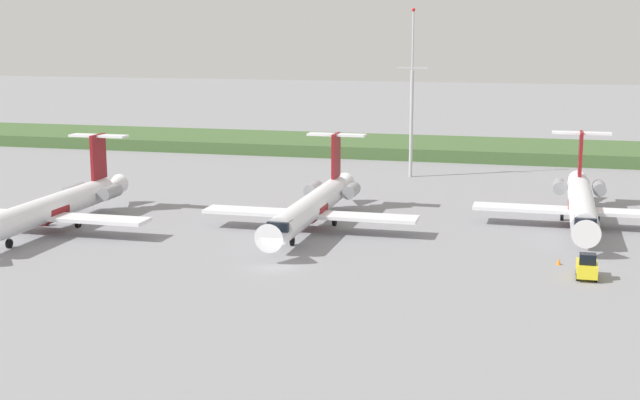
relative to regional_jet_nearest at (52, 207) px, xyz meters
The scene contains 9 objects.
ground_plane 35.19m from the regional_jet_nearest, 39.78° to the left, with size 500.00×500.00×0.00m, color gray.
grass_berm 73.65m from the regional_jet_nearest, 68.51° to the left, with size 320.00×20.00×1.98m, color #426033.
regional_jet_nearest is the anchor object (origin of this frame).
regional_jet_second 27.48m from the regional_jet_nearest, 16.45° to the left, with size 22.81×31.00×9.00m.
regional_jet_third 56.53m from the regional_jet_nearest, 17.16° to the left, with size 22.81×31.00×9.00m.
antenna_mast 54.21m from the regional_jet_nearest, 54.38° to the left, with size 4.40×0.50×23.74m.
baggage_tug 54.22m from the regional_jet_nearest, ahead, with size 1.72×3.20×2.30m.
safety_cone_front_marker 51.74m from the regional_jet_nearest, ahead, with size 0.44×0.44×0.55m, color orange.
safety_cone_mid_marker 54.42m from the regional_jet_nearest, ahead, with size 0.44×0.44×0.55m, color orange.
Camera 1 is at (23.27, -74.69, 21.02)m, focal length 50.23 mm.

